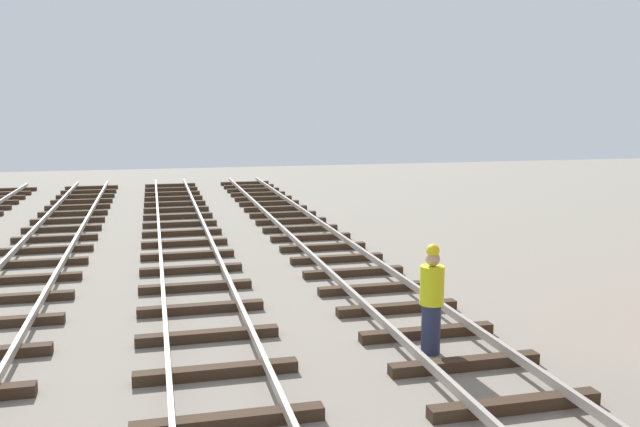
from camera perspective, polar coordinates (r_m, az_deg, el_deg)
track_worker_distant at (r=11.38m, az=9.43°, el=-7.21°), size 0.40×0.40×1.87m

